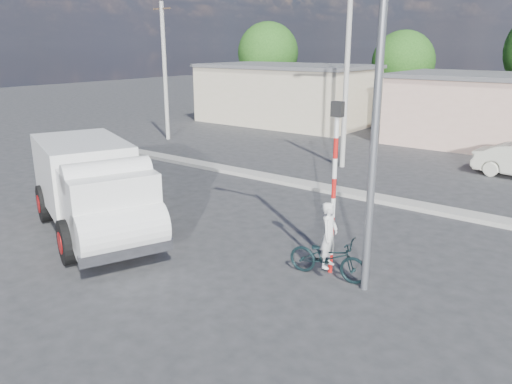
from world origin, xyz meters
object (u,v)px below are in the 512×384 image
Objects in this scene: streetlight at (372,77)px; traffic_pole at (334,175)px; bicycle at (328,257)px; cyclist at (328,246)px; truck at (94,187)px.

traffic_pole is at bearing 162.27° from streetlight.
streetlight reaches higher than traffic_pole.
streetlight reaches higher than bicycle.
cyclist is 1.79m from traffic_pole.
bicycle is (7.06, 1.72, -0.98)m from truck.
cyclist is (7.06, 1.72, -0.69)m from truck.
bicycle is 1.23× the size of cyclist.
truck reaches higher than cyclist.
traffic_pole is (6.98, 2.02, 1.07)m from truck.
bicycle is at bearing -74.63° from traffic_pole.
streetlight is at bearing -97.12° from bicycle.
truck is 4.23× the size of cyclist.
cyclist is 4.22m from streetlight.
streetlight is (7.92, 1.72, 3.44)m from truck.
streetlight is (0.94, -0.30, 2.37)m from traffic_pole.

